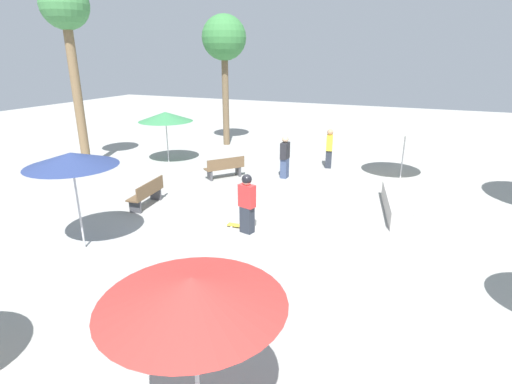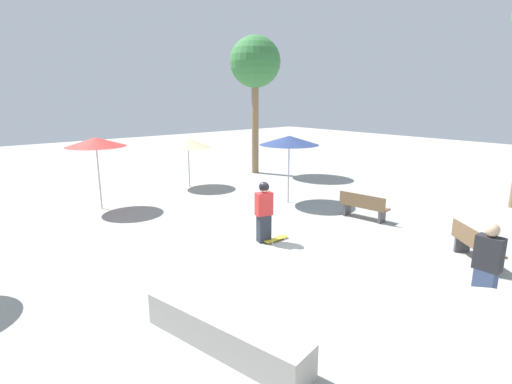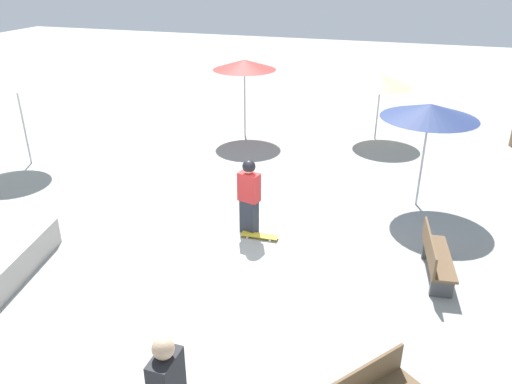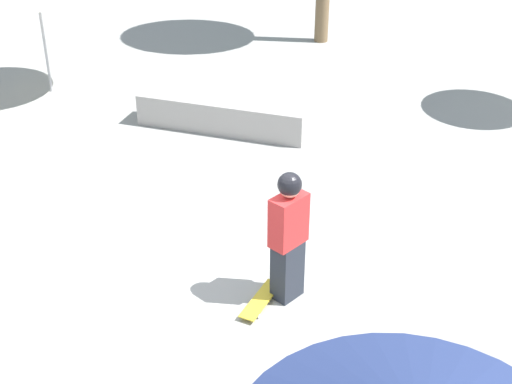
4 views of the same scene
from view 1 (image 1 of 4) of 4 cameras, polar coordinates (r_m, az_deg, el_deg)
ground_plane at (r=12.02m, az=-0.71°, el=-4.03°), size 60.00×60.00×0.00m
skater_main at (r=10.89m, az=-1.30°, el=-1.39°), size 0.35×0.50×1.69m
skateboard at (r=11.49m, az=-2.21°, el=-4.86°), size 0.24×0.81×0.07m
concrete_ledge at (r=13.23m, az=19.31°, el=-1.65°), size 3.13×1.18×0.56m
bench_near at (r=16.00m, az=-4.48°, el=3.46°), size 1.53×1.33×0.85m
bench_far at (r=13.44m, az=-15.32°, el=-0.24°), size 1.64×0.63×0.85m
shade_umbrella_cream at (r=16.62m, az=20.74°, el=9.03°), size 2.47×2.47×2.39m
shade_umbrella_green at (r=18.55m, az=-12.81°, el=10.46°), size 2.43×2.43×2.29m
shade_umbrella_navy at (r=10.53m, az=-24.89°, el=4.24°), size 2.19×2.19×2.51m
shade_umbrella_red at (r=4.36m, az=-9.15°, el=-13.75°), size 2.04×2.04×2.54m
palm_tree_right at (r=21.79m, az=-4.57°, el=20.76°), size 2.26×2.26×6.66m
palm_tree_far_back at (r=18.46m, az=-25.52°, el=21.75°), size 1.86×1.86×7.46m
bystander_watching at (r=17.68m, az=10.41°, el=6.11°), size 0.50×0.34×1.69m
bystander_far at (r=15.95m, az=4.14°, el=4.98°), size 0.47×0.26×1.70m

